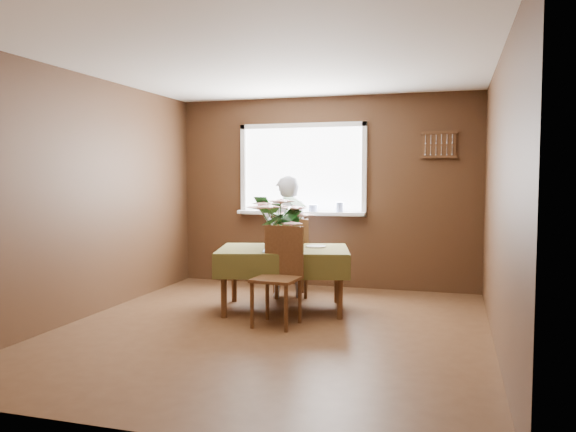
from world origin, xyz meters
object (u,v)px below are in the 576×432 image
(chair_near, at_px, (280,271))
(seated_woman, at_px, (286,237))
(dining_table, at_px, (284,256))
(chair_far, at_px, (290,254))
(flower_bouquet, at_px, (281,216))

(chair_near, distance_m, seated_woman, 1.24)
(dining_table, relative_size, chair_far, 1.66)
(chair_far, bearing_deg, chair_near, 79.98)
(chair_far, xyz_separation_m, seated_woman, (-0.05, -0.01, 0.21))
(chair_far, distance_m, flower_bouquet, 0.95)
(chair_far, height_order, seated_woman, seated_woman)
(dining_table, relative_size, chair_near, 1.64)
(seated_woman, bearing_deg, chair_far, 171.85)
(dining_table, relative_size, flower_bouquet, 2.47)
(dining_table, xyz_separation_m, chair_near, (0.13, -0.56, -0.07))
(dining_table, bearing_deg, flower_bouquet, -97.12)
(chair_near, bearing_deg, chair_far, 107.11)
(seated_woman, bearing_deg, flower_bouquet, 81.59)
(flower_bouquet, bearing_deg, seated_woman, 102.36)
(dining_table, height_order, seated_woman, seated_woman)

